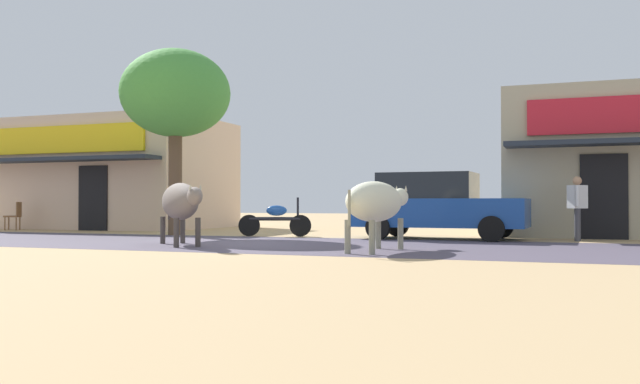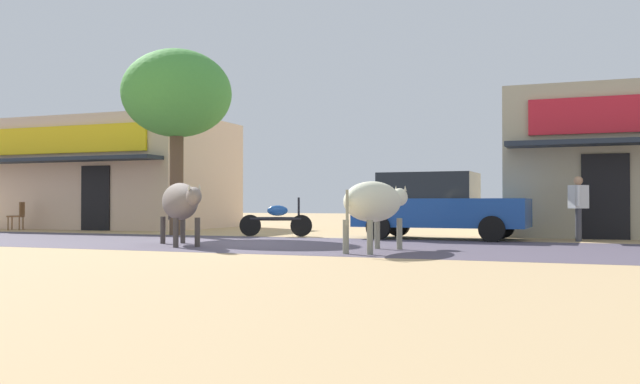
# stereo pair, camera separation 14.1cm
# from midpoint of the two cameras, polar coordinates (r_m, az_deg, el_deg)

# --- Properties ---
(ground) EXTENTS (80.00, 80.00, 0.00)m
(ground) POSITION_cam_midpoint_polar(r_m,az_deg,el_deg) (15.20, -7.76, -4.29)
(ground) COLOR tan
(asphalt_road) EXTENTS (72.00, 5.49, 0.00)m
(asphalt_road) POSITION_cam_midpoint_polar(r_m,az_deg,el_deg) (15.20, -7.76, -4.28)
(asphalt_road) COLOR #4F4756
(asphalt_road) RESTS_ON ground
(storefront_left_cafe) EXTENTS (7.68, 5.96, 3.83)m
(storefront_left_cafe) POSITION_cam_midpoint_polar(r_m,az_deg,el_deg) (25.75, -17.13, 1.41)
(storefront_left_cafe) COLOR beige
(storefront_left_cafe) RESTS_ON ground
(storefront_right_club) EXTENTS (6.50, 5.96, 3.92)m
(storefront_right_club) POSITION_cam_midpoint_polar(r_m,az_deg,el_deg) (20.56, 24.53, 2.14)
(storefront_right_club) COLOR tan
(storefront_right_club) RESTS_ON ground
(roadside_tree) EXTENTS (3.04, 3.04, 5.16)m
(roadside_tree) POSITION_cam_midpoint_polar(r_m,az_deg,el_deg) (19.38, -12.29, 8.02)
(roadside_tree) COLOR brown
(roadside_tree) RESTS_ON ground
(parked_hatchback_car) EXTENTS (4.23, 2.04, 1.64)m
(parked_hatchback_car) POSITION_cam_midpoint_polar(r_m,az_deg,el_deg) (17.05, 9.59, -1.08)
(parked_hatchback_car) COLOR #194394
(parked_hatchback_car) RESTS_ON ground
(parked_motorcycle) EXTENTS (1.92, 0.55, 1.04)m
(parked_motorcycle) POSITION_cam_midpoint_polar(r_m,az_deg,el_deg) (18.08, -3.97, -2.29)
(parked_motorcycle) COLOR black
(parked_motorcycle) RESTS_ON ground
(cow_near_brown) EXTENTS (2.20, 2.25, 1.31)m
(cow_near_brown) POSITION_cam_midpoint_polar(r_m,az_deg,el_deg) (14.49, -11.95, -0.82)
(cow_near_brown) COLOR slate
(cow_near_brown) RESTS_ON ground
(cow_far_dark) EXTENTS (0.89, 2.88, 1.29)m
(cow_far_dark) POSITION_cam_midpoint_polar(r_m,az_deg,el_deg) (12.53, 4.47, -0.86)
(cow_far_dark) COLOR beige
(cow_far_dark) RESTS_ON ground
(pedestrian_by_shop) EXTENTS (0.47, 0.61, 1.52)m
(pedestrian_by_shop) POSITION_cam_midpoint_polar(r_m,az_deg,el_deg) (16.88, 20.64, -0.91)
(pedestrian_by_shop) COLOR #3F3F47
(pedestrian_by_shop) RESTS_ON ground
(cafe_chair_near_tree) EXTENTS (0.59, 0.59, 0.92)m
(cafe_chair_near_tree) POSITION_cam_midpoint_polar(r_m,az_deg,el_deg) (24.31, -24.47, -1.73)
(cafe_chair_near_tree) COLOR brown
(cafe_chair_near_tree) RESTS_ON ground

